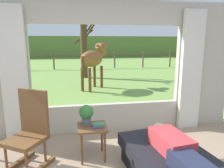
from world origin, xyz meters
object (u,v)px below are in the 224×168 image
rocking_chair (30,130)px  reclining_person (178,150)px  book_stack (98,126)px  horse (93,59)px  pasture_tree (84,48)px  potted_plant (86,114)px  side_table (92,132)px

rocking_chair → reclining_person: bearing=7.2°
reclining_person → rocking_chair: bearing=147.7°
reclining_person → book_stack: bearing=127.6°
reclining_person → horse: (-0.51, 5.69, 0.63)m
horse → pasture_tree: 2.73m
book_stack → potted_plant: bearing=145.6°
rocking_chair → potted_plant: bearing=40.3°
reclining_person → potted_plant: 1.42m
potted_plant → horse: (0.52, 4.73, 0.45)m
reclining_person → pasture_tree: size_ratio=0.47×
side_table → horse: (0.44, 4.79, 0.73)m
horse → potted_plant: bearing=-59.5°
rocking_chair → book_stack: (0.98, 0.00, 0.00)m
potted_plant → pasture_tree: size_ratio=0.11×
side_table → book_stack: bearing=-32.0°
potted_plant → horse: horse is taller
rocking_chair → side_table: (0.89, 0.06, -0.12)m
pasture_tree → reclining_person: bearing=-85.1°
rocking_chair → side_table: size_ratio=2.15×
rocking_chair → horse: size_ratio=0.65×
reclining_person → pasture_tree: pasture_tree is taller
potted_plant → horse: 4.77m
reclining_person → pasture_tree: bearing=87.3°
side_table → book_stack: (0.09, -0.05, 0.12)m
book_stack → pasture_tree: size_ratio=0.06×
side_table → horse: size_ratio=0.30×
potted_plant → book_stack: bearing=-34.4°
potted_plant → book_stack: 0.26m
side_table → horse: bearing=84.8°
pasture_tree → rocking_chair: bearing=-98.4°
side_table → potted_plant: (-0.08, 0.06, 0.28)m
potted_plant → book_stack: (0.17, -0.11, -0.16)m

